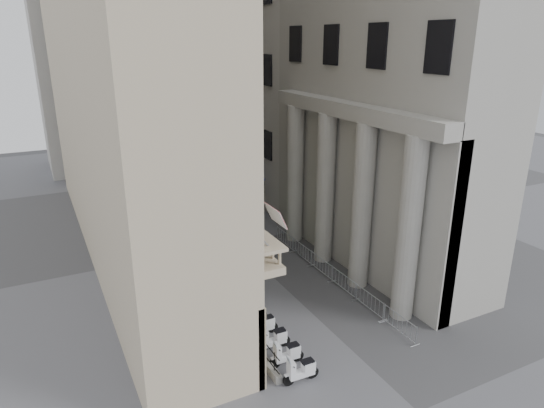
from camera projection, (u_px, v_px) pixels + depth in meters
The scene contains 31 objects.
far_building at pixel (136, 32), 55.38m from camera, with size 22.00×10.00×30.00m, color beige.
iron_fence at pixel (185, 261), 33.10m from camera, with size 0.30×28.00×1.40m, color black, non-canonical shape.
blue_awning at pixel (250, 207), 43.45m from camera, with size 1.60×3.00×3.00m, color navy, non-canonical shape.
flag at pixel (275, 369), 22.25m from camera, with size 1.00×1.40×8.20m, color #9E0C11, non-canonical shape.
scooter_0 at pixel (301, 381), 21.49m from camera, with size 0.56×1.40×1.50m, color white, non-canonical shape.
scooter_1 at pixel (287, 364), 22.60m from camera, with size 0.56×1.40×1.50m, color white, non-canonical shape.
scooter_2 at pixel (274, 349), 23.72m from camera, with size 0.56×1.40×1.50m, color white, non-canonical shape.
scooter_3 at pixel (262, 335), 24.84m from camera, with size 0.56×1.40×1.50m, color white, non-canonical shape.
scooter_4 at pixel (252, 322), 25.96m from camera, with size 0.56×1.40×1.50m, color white, non-canonical shape.
scooter_5 at pixel (242, 310), 27.07m from camera, with size 0.56×1.40×1.50m, color white, non-canonical shape.
scooter_6 at pixel (233, 299), 28.19m from camera, with size 0.56×1.40×1.50m, color white, non-canonical shape.
scooter_7 at pixel (225, 289), 29.31m from camera, with size 0.56×1.40×1.50m, color white, non-canonical shape.
scooter_8 at pixel (217, 280), 30.43m from camera, with size 0.56×1.40×1.50m, color white, non-canonical shape.
scooter_9 at pixel (210, 272), 31.54m from camera, with size 0.56×1.40×1.50m, color white, non-canonical shape.
scooter_10 at pixel (203, 264), 32.66m from camera, with size 0.56×1.40×1.50m, color white, non-canonical shape.
scooter_11 at pixel (197, 256), 33.78m from camera, with size 0.56×1.40×1.50m, color white, non-canonical shape.
scooter_12 at pixel (191, 249), 34.90m from camera, with size 0.56×1.40×1.50m, color white, non-canonical shape.
scooter_13 at pixel (186, 242), 36.01m from camera, with size 0.56×1.40×1.50m, color white, non-canonical shape.
scooter_14 at pixel (181, 236), 37.13m from camera, with size 0.56×1.40×1.50m, color white, non-canonical shape.
barrier_0 at pixel (399, 333), 24.95m from camera, with size 0.60×2.40×1.10m, color #B1B4B9, non-canonical shape.
barrier_1 at pixel (369, 310), 27.06m from camera, with size 0.60×2.40×1.10m, color #B1B4B9, non-canonical shape.
barrier_2 at pixel (343, 291), 29.18m from camera, with size 0.60×2.40×1.10m, color #B1B4B9, non-canonical shape.
barrier_3 at pixel (321, 273), 31.29m from camera, with size 0.60×2.40×1.10m, color #B1B4B9, non-canonical shape.
barrier_4 at pixel (302, 259), 33.40m from camera, with size 0.60×2.40×1.10m, color #B1B4B9, non-canonical shape.
barrier_5 at pixel (285, 245), 35.51m from camera, with size 0.60×2.40×1.10m, color #B1B4B9, non-canonical shape.
security_tent at pixel (177, 201), 35.56m from camera, with size 4.55×4.55×3.69m.
street_lamp at pixel (151, 164), 40.11m from camera, with size 2.30×1.18×7.60m.
info_kiosk at pixel (207, 258), 31.46m from camera, with size 0.55×0.85×1.75m.
pedestrian_a at pixel (216, 212), 39.47m from camera, with size 0.71×0.46×1.94m, color black.
pedestrian_b at pixel (218, 185), 46.82m from camera, with size 0.86×0.67×1.78m, color black.
pedestrian_c at pixel (172, 190), 45.62m from camera, with size 0.78×0.50×1.59m, color black.
Camera 1 is at (-12.45, -11.51, 14.44)m, focal length 32.00 mm.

